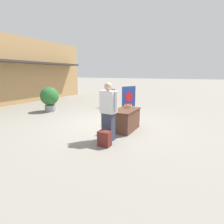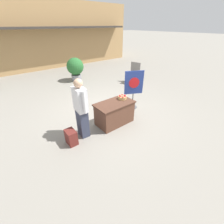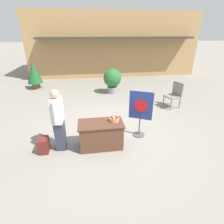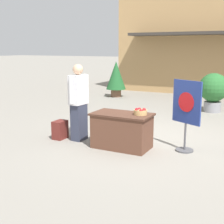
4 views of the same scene
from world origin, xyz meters
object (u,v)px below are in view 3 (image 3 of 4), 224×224
object	(u,v)px
backpack	(44,145)
poster_board	(140,111)
apple_basket	(114,119)
potted_plant_near_right	(112,79)
display_table	(101,134)
patio_chair	(175,94)
person_visitor	(58,120)
potted_plant_far_left	(34,73)

from	to	relation	value
backpack	poster_board	size ratio (longest dim) A/B	0.29
apple_basket	potted_plant_near_right	distance (m)	4.71
display_table	patio_chair	world-z (taller)	patio_chair
person_visitor	potted_plant_far_left	bearing A→B (deg)	112.64
apple_basket	display_table	bearing A→B (deg)	-171.05
potted_plant_near_right	patio_chair	bearing A→B (deg)	-44.85
apple_basket	backpack	world-z (taller)	apple_basket
potted_plant_far_left	apple_basket	bearing A→B (deg)	-59.66
patio_chair	apple_basket	bearing A→B (deg)	22.11
backpack	potted_plant_far_left	xyz separation A→B (m)	(-1.64, 6.21, 0.65)
display_table	backpack	xyz separation A→B (m)	(-1.55, -0.05, -0.16)
person_visitor	potted_plant_near_right	world-z (taller)	person_visitor
potted_plant_far_left	poster_board	bearing A→B (deg)	-52.58
person_visitor	display_table	bearing A→B (deg)	0.00
apple_basket	potted_plant_far_left	world-z (taller)	potted_plant_far_left
apple_basket	person_visitor	distance (m)	1.49
backpack	potted_plant_near_right	distance (m)	5.46
backpack	poster_board	xyz separation A→B (m)	(2.78, 0.44, 0.61)
display_table	potted_plant_far_left	xyz separation A→B (m)	(-3.19, 6.16, 0.49)
apple_basket	patio_chair	world-z (taller)	patio_chair
potted_plant_far_left	potted_plant_near_right	size ratio (longest dim) A/B	1.19
patio_chair	potted_plant_far_left	world-z (taller)	potted_plant_far_left
backpack	patio_chair	distance (m)	5.51
apple_basket	patio_chair	distance (m)	3.81
apple_basket	backpack	distance (m)	2.02
patio_chair	potted_plant_far_left	xyz separation A→B (m)	(-6.56, 3.75, 0.26)
display_table	potted_plant_near_right	world-z (taller)	potted_plant_near_right
patio_chair	potted_plant_near_right	size ratio (longest dim) A/B	0.85
apple_basket	potted_plant_near_right	size ratio (longest dim) A/B	0.21
patio_chair	poster_board	bearing A→B (deg)	27.32
person_visitor	poster_board	world-z (taller)	person_visitor
potted_plant_far_left	potted_plant_near_right	bearing A→B (deg)	-18.71
apple_basket	potted_plant_near_right	bearing A→B (deg)	81.99
display_table	patio_chair	distance (m)	4.15
poster_board	patio_chair	distance (m)	2.95
display_table	poster_board	bearing A→B (deg)	17.47
poster_board	potted_plant_far_left	distance (m)	7.27
potted_plant_near_right	display_table	bearing A→B (deg)	-102.39
person_visitor	backpack	size ratio (longest dim) A/B	4.07
backpack	potted_plant_near_right	bearing A→B (deg)	61.55
patio_chair	potted_plant_far_left	bearing A→B (deg)	-45.88
display_table	apple_basket	size ratio (longest dim) A/B	4.54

